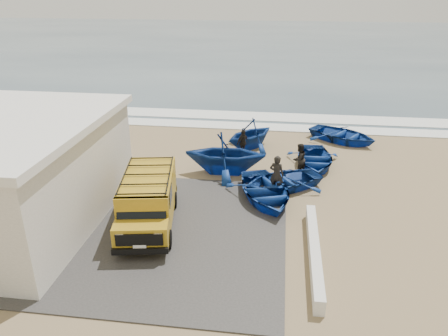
{
  "coord_description": "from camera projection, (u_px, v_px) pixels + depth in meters",
  "views": [
    {
      "loc": [
        3.58,
        -16.37,
        9.09
      ],
      "look_at": [
        1.1,
        1.9,
        1.2
      ],
      "focal_mm": 35.0,
      "sensor_mm": 36.0,
      "label": 1
    }
  ],
  "objects": [
    {
      "name": "boat_mid_right",
      "position": [
        314.0,
        159.0,
        23.18
      ],
      "size": [
        2.92,
        4.02,
        0.82
      ],
      "primitive_type": "imported",
      "rotation": [
        0.0,
        0.0,
        0.02
      ],
      "color": "navy",
      "rests_on": "ground"
    },
    {
      "name": "boat_near_right",
      "position": [
        282.0,
        181.0,
        20.68
      ],
      "size": [
        4.79,
        4.4,
        0.81
      ],
      "primitive_type": "imported",
      "rotation": [
        0.0,
        0.0,
        -1.03
      ],
      "color": "navy",
      "rests_on": "ground"
    },
    {
      "name": "surf_wash",
      "position": [
        232.0,
        115.0,
        32.14
      ],
      "size": [
        180.0,
        2.2,
        0.04
      ],
      "primitive_type": "cube",
      "color": "white",
      "rests_on": "ground"
    },
    {
      "name": "slab",
      "position": [
        134.0,
        229.0,
        17.35
      ],
      "size": [
        12.0,
        10.0,
        0.05
      ],
      "primitive_type": "cube",
      "color": "#403D3B",
      "rests_on": "ground"
    },
    {
      "name": "parapet",
      "position": [
        314.0,
        252.0,
        15.48
      ],
      "size": [
        0.35,
        6.0,
        0.55
      ],
      "primitive_type": "cube",
      "color": "silver",
      "rests_on": "ground"
    },
    {
      "name": "fisherman_back",
      "position": [
        243.0,
        143.0,
        24.53
      ],
      "size": [
        0.83,
        0.92,
        1.5
      ],
      "primitive_type": "imported",
      "rotation": [
        0.0,
        0.0,
        0.91
      ],
      "color": "black",
      "rests_on": "ground"
    },
    {
      "name": "boat_mid_left",
      "position": [
        225.0,
        153.0,
        22.12
      ],
      "size": [
        4.18,
        3.64,
        2.15
      ],
      "primitive_type": "imported",
      "rotation": [
        0.0,
        0.0,
        1.6
      ],
      "color": "navy",
      "rests_on": "ground"
    },
    {
      "name": "van",
      "position": [
        148.0,
        199.0,
        17.32
      ],
      "size": [
        2.79,
        5.26,
        2.14
      ],
      "rotation": [
        0.0,
        0.0,
        0.17
      ],
      "color": "#BA8F1B",
      "rests_on": "ground"
    },
    {
      "name": "fisherman_front",
      "position": [
        277.0,
        175.0,
        20.03
      ],
      "size": [
        0.78,
        0.63,
        1.86
      ],
      "primitive_type": "imported",
      "rotation": [
        0.0,
        0.0,
        2.84
      ],
      "color": "black",
      "rests_on": "ground"
    },
    {
      "name": "boat_far_left",
      "position": [
        250.0,
        134.0,
        25.55
      ],
      "size": [
        4.42,
        4.48,
        1.79
      ],
      "primitive_type": "imported",
      "rotation": [
        0.0,
        0.0,
        -0.69
      ],
      "color": "navy",
      "rests_on": "ground"
    },
    {
      "name": "boat_near_left",
      "position": [
        265.0,
        191.0,
        19.55
      ],
      "size": [
        4.28,
        5.05,
        0.89
      ],
      "primitive_type": "imported",
      "rotation": [
        0.0,
        0.0,
        0.33
      ],
      "color": "navy",
      "rests_on": "ground"
    },
    {
      "name": "surf_line",
      "position": [
        228.0,
        125.0,
        29.86
      ],
      "size": [
        180.0,
        1.6,
        0.06
      ],
      "primitive_type": "cube",
      "color": "white",
      "rests_on": "ground"
    },
    {
      "name": "ground",
      "position": [
        193.0,
        209.0,
        18.94
      ],
      "size": [
        160.0,
        160.0,
        0.0
      ],
      "primitive_type": "plane",
      "color": "#8E7752"
    },
    {
      "name": "fisherman_middle",
      "position": [
        299.0,
        159.0,
        22.07
      ],
      "size": [
        1.01,
        1.01,
        1.65
      ],
      "primitive_type": "imported",
      "rotation": [
        0.0,
        0.0,
        -2.35
      ],
      "color": "black",
      "rests_on": "ground"
    },
    {
      "name": "boat_far_right",
      "position": [
        343.0,
        135.0,
        26.77
      ],
      "size": [
        5.15,
        4.83,
        0.87
      ],
      "primitive_type": "imported",
      "rotation": [
        0.0,
        0.0,
        0.98
      ],
      "color": "navy",
      "rests_on": "ground"
    },
    {
      "name": "ocean",
      "position": [
        262.0,
        43.0,
        69.95
      ],
      "size": [
        180.0,
        88.0,
        0.01
      ],
      "primitive_type": "cube",
      "color": "#385166",
      "rests_on": "ground"
    }
  ]
}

